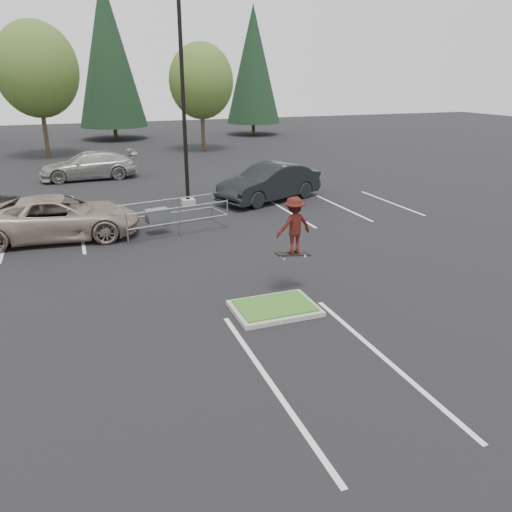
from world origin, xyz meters
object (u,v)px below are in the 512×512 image
object	(u,v)px
decid_c	(201,84)
car_far_silver	(89,165)
conif_c	(253,65)
car_l_tan	(59,217)
cart_corral	(161,215)
skateboarder	(294,226)
conif_b	(108,53)
decid_b	(37,73)
car_r_charc	(270,183)
light_pole	(184,106)

from	to	relation	value
decid_c	car_far_silver	distance (m)	14.12
conif_c	car_l_tan	world-z (taller)	conif_c
cart_corral	skateboarder	size ratio (longest dim) A/B	2.51
car_l_tan	car_far_silver	distance (m)	11.88
conif_b	car_l_tan	size ratio (longest dim) A/B	2.48
cart_corral	skateboarder	bearing A→B (deg)	-80.68
decid_c	decid_b	bearing A→B (deg)	176.66
skateboarder	car_r_charc	size ratio (longest dim) A/B	0.32
conif_b	skateboarder	world-z (taller)	conif_b
car_r_charc	conif_b	bearing A→B (deg)	167.84
light_pole	car_r_charc	bearing A→B (deg)	-7.13
car_l_tan	car_r_charc	size ratio (longest dim) A/B	1.07
car_r_charc	decid_b	bearing A→B (deg)	-172.07
decid_c	car_r_charc	size ratio (longest dim) A/B	1.54
car_r_charc	car_far_silver	bearing A→B (deg)	-158.92
decid_b	car_r_charc	distance (m)	22.34
decid_c	car_r_charc	bearing A→B (deg)	-94.65
conif_b	cart_corral	world-z (taller)	conif_b
conif_c	car_far_silver	bearing A→B (deg)	-132.57
light_pole	conif_b	xyz separation A→B (m)	(-0.50, 28.50, 3.29)
conif_b	car_far_silver	size ratio (longest dim) A/B	2.60
light_pole	conif_c	xyz separation A→B (m)	(13.50, 27.50, 2.29)
light_pole	car_far_silver	world-z (taller)	light_pole
decid_c	conif_b	xyz separation A→B (m)	(-5.99, 10.67, 2.59)
light_pole	conif_b	size ratio (longest dim) A/B	0.70
light_pole	skateboarder	distance (m)	11.31
conif_b	cart_corral	distance (m)	33.38
car_l_tan	car_far_silver	world-z (taller)	car_l_tan
light_pole	cart_corral	bearing A→B (deg)	-116.14
conif_c	light_pole	bearing A→B (deg)	-116.15
decid_b	skateboarder	world-z (taller)	decid_b
decid_b	decid_c	bearing A→B (deg)	-3.34
cart_corral	car_l_tan	xyz separation A→B (m)	(-3.74, 0.74, 0.07)
skateboarder	car_r_charc	world-z (taller)	skateboarder
decid_c	conif_c	distance (m)	12.65
conif_b	car_l_tan	xyz separation A→B (m)	(-5.24, -31.85, -7.03)
conif_b	car_far_silver	xyz separation A→B (m)	(-3.54, -20.09, -7.04)
light_pole	car_l_tan	xyz separation A→B (m)	(-5.74, -3.35, -3.75)
cart_corral	car_l_tan	distance (m)	3.81
conif_c	car_l_tan	distance (m)	36.85
skateboarder	cart_corral	bearing A→B (deg)	-77.58
light_pole	car_r_charc	xyz separation A→B (m)	(4.00, -0.50, -3.66)
conif_c	cart_corral	distance (m)	35.71
light_pole	car_far_silver	size ratio (longest dim) A/B	1.81
light_pole	skateboarder	bearing A→B (deg)	-87.58
light_pole	conif_b	bearing A→B (deg)	91.01
cart_corral	car_far_silver	xyz separation A→B (m)	(-2.03, 12.49, 0.07)
decid_b	car_r_charc	size ratio (longest dim) A/B	1.77
skateboarder	conif_c	bearing A→B (deg)	-115.94
conif_c	car_r_charc	world-z (taller)	conif_c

